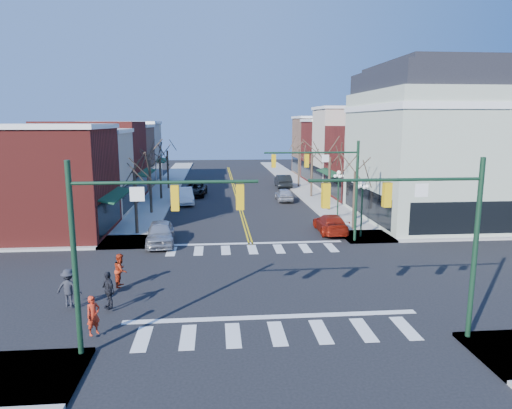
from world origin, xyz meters
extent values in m
plane|color=black|center=(0.00, 0.00, 0.00)|extent=(160.00, 160.00, 0.00)
cube|color=#9E9B93|center=(-8.75, 20.00, 0.07)|extent=(3.50, 70.00, 0.15)
cube|color=#9E9B93|center=(8.75, 20.00, 0.07)|extent=(3.50, 70.00, 0.15)
cube|color=maroon|center=(-15.50, 11.75, 4.00)|extent=(10.00, 8.50, 8.00)
cube|color=#BDB09C|center=(-15.50, 19.50, 3.75)|extent=(10.00, 7.00, 7.50)
cube|color=maroon|center=(-15.50, 27.50, 4.25)|extent=(10.00, 9.00, 8.50)
cube|color=#916850|center=(-15.50, 35.75, 3.90)|extent=(10.00, 7.50, 7.80)
cube|color=#BDB09C|center=(-15.50, 43.50, 4.10)|extent=(10.00, 8.00, 8.20)
cube|color=maroon|center=(15.50, 25.75, 4.00)|extent=(10.00, 8.50, 8.00)
cube|color=#BDB09C|center=(15.50, 33.50, 5.00)|extent=(10.00, 7.00, 10.00)
cube|color=maroon|center=(15.50, 41.00, 4.25)|extent=(10.00, 8.00, 8.50)
cube|color=#916850|center=(15.50, 49.00, 4.50)|extent=(10.00, 8.00, 9.00)
cube|color=#AEBAA1|center=(16.50, 14.50, 5.50)|extent=(12.00, 14.00, 11.00)
cube|color=white|center=(16.50, 14.50, 9.60)|extent=(12.25, 14.25, 0.50)
cube|color=black|center=(16.50, 14.50, 11.90)|extent=(11.40, 13.40, 1.80)
cube|color=black|center=(16.50, 14.50, 13.00)|extent=(9.80, 11.80, 0.60)
cylinder|color=#14331E|center=(-7.40, -7.40, 3.60)|extent=(0.20, 0.20, 7.20)
cylinder|color=#14331E|center=(-4.15, -7.40, 6.40)|extent=(6.50, 0.12, 0.12)
cube|color=gold|center=(-3.83, -7.40, 5.85)|extent=(0.28, 0.28, 0.90)
cube|color=gold|center=(-1.55, -7.40, 5.85)|extent=(0.28, 0.28, 0.90)
cylinder|color=#14331E|center=(7.40, -7.40, 3.60)|extent=(0.20, 0.20, 7.20)
cylinder|color=#14331E|center=(4.15, -7.40, 6.40)|extent=(6.50, 0.12, 0.12)
cube|color=gold|center=(3.83, -7.40, 5.85)|extent=(0.28, 0.28, 0.90)
cube|color=gold|center=(1.55, -7.40, 5.85)|extent=(0.28, 0.28, 0.90)
cylinder|color=#14331E|center=(7.40, 7.40, 3.60)|extent=(0.20, 0.20, 7.20)
cylinder|color=#14331E|center=(4.15, 7.40, 6.40)|extent=(6.50, 0.12, 0.12)
cube|color=gold|center=(3.83, 7.40, 5.85)|extent=(0.28, 0.28, 0.90)
cube|color=gold|center=(1.55, 7.40, 5.85)|extent=(0.28, 0.28, 0.90)
cylinder|color=#14331E|center=(8.20, 8.50, 2.00)|extent=(0.12, 0.12, 4.00)
sphere|color=white|center=(8.20, 8.50, 4.15)|extent=(0.36, 0.36, 0.36)
cylinder|color=#14331E|center=(8.20, 15.00, 2.00)|extent=(0.12, 0.12, 4.00)
sphere|color=white|center=(8.20, 15.00, 4.15)|extent=(0.36, 0.36, 0.36)
cylinder|color=#382B21|center=(-8.40, 11.00, 2.38)|extent=(0.24, 0.24, 4.76)
cylinder|color=#382B21|center=(-8.40, 19.00, 2.52)|extent=(0.24, 0.24, 5.04)
cylinder|color=#382B21|center=(-8.40, 27.00, 2.27)|extent=(0.24, 0.24, 4.55)
cylinder|color=#382B21|center=(-8.40, 35.00, 2.45)|extent=(0.24, 0.24, 4.90)
cylinder|color=#382B21|center=(8.40, 11.00, 2.31)|extent=(0.24, 0.24, 4.62)
cylinder|color=#382B21|center=(8.40, 19.00, 2.59)|extent=(0.24, 0.24, 5.18)
cylinder|color=#382B21|center=(8.40, 27.00, 2.42)|extent=(0.24, 0.24, 4.83)
cylinder|color=#382B21|center=(8.40, 35.00, 2.48)|extent=(0.24, 0.24, 4.97)
imported|color=#AAABAF|center=(-6.31, 8.10, 0.81)|extent=(2.28, 4.89, 1.62)
imported|color=white|center=(-5.73, 24.13, 0.83)|extent=(2.44, 5.26, 1.67)
imported|color=black|center=(-4.80, 29.20, 0.74)|extent=(2.88, 5.49, 1.48)
imported|color=maroon|center=(6.40, 10.40, 0.72)|extent=(2.11, 4.98, 1.43)
imported|color=#BCBCC1|center=(4.97, 24.94, 0.71)|extent=(1.73, 4.20, 1.42)
imported|color=black|center=(6.40, 35.22, 0.84)|extent=(1.80, 5.08, 1.67)
imported|color=red|center=(-7.30, -5.92, 0.95)|extent=(0.67, 0.69, 1.60)
imported|color=#AC2C12|center=(-7.30, -0.52, 1.01)|extent=(0.68, 0.86, 1.72)
imported|color=black|center=(-7.30, -3.31, 1.01)|extent=(0.96, 1.05, 1.72)
imported|color=#212229|center=(-9.14, -2.93, 1.03)|extent=(1.20, 0.78, 1.76)
camera|label=1|loc=(-2.40, -23.33, 8.48)|focal=32.00mm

